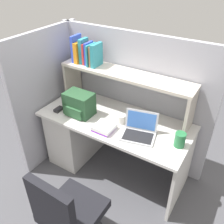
{
  "coord_description": "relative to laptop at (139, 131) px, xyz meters",
  "views": [
    {
      "loc": [
        1.07,
        -1.79,
        2.19
      ],
      "look_at": [
        0.0,
        -0.05,
        0.85
      ],
      "focal_mm": 39.15,
      "sensor_mm": 36.0,
      "label": 1
    }
  ],
  "objects": [
    {
      "name": "desk_book_stack",
      "position": [
        -0.33,
        -0.11,
        -0.02
      ],
      "size": [
        0.2,
        0.19,
        0.06
      ],
      "color": "purple",
      "rests_on": "desk"
    },
    {
      "name": "desk",
      "position": [
        -0.72,
        0.1,
        -0.38
      ],
      "size": [
        1.6,
        0.7,
        0.73
      ],
      "color": "silver",
      "rests_on": "ground_plane"
    },
    {
      "name": "office_chair",
      "position": [
        -0.16,
        -0.88,
        -0.39
      ],
      "size": [
        0.52,
        0.52,
        0.93
      ],
      "rotation": [
        0.0,
        0.0,
        3.12
      ],
      "color": "black",
      "rests_on": "ground_plane"
    },
    {
      "name": "laptop",
      "position": [
        0.0,
        0.0,
        0.0
      ],
      "size": [
        0.36,
        0.31,
        0.22
      ],
      "color": "#B7BABF",
      "rests_on": "desk"
    },
    {
      "name": "ground_plane",
      "position": [
        -0.33,
        0.1,
        -0.78
      ],
      "size": [
        8.0,
        8.0,
        0.0
      ],
      "primitive_type": "plane",
      "color": "#4C4C51"
    },
    {
      "name": "cubicle_partition_rear",
      "position": [
        -0.33,
        0.48,
        -0.01
      ],
      "size": [
        1.84,
        0.05,
        1.55
      ],
      "primitive_type": "cube",
      "color": "#9E9EA8",
      "rests_on": "ground_plane"
    },
    {
      "name": "reference_books_on_shelf",
      "position": [
        -0.8,
        0.3,
        0.52
      ],
      "size": [
        0.3,
        0.18,
        0.29
      ],
      "color": "blue",
      "rests_on": "overhead_hutch"
    },
    {
      "name": "paper_cup",
      "position": [
        -0.24,
        0.08,
        -0.0
      ],
      "size": [
        0.08,
        0.08,
        0.09
      ],
      "primitive_type": "cylinder",
      "color": "white",
      "rests_on": "desk"
    },
    {
      "name": "backpack",
      "position": [
        -0.71,
        -0.01,
        0.07
      ],
      "size": [
        0.3,
        0.22,
        0.25
      ],
      "color": "#264C2D",
      "rests_on": "desk"
    },
    {
      "name": "cubicle_partition_left",
      "position": [
        -1.18,
        0.05,
        -0.01
      ],
      "size": [
        0.05,
        1.06,
        1.55
      ],
      "primitive_type": "cube",
      "color": "#9E9EA8",
      "rests_on": "ground_plane"
    },
    {
      "name": "computer_mouse",
      "position": [
        -0.94,
        -0.08,
        -0.03
      ],
      "size": [
        0.06,
        0.1,
        0.03
      ],
      "primitive_type": "cube",
      "rotation": [
        0.0,
        0.0,
        0.01
      ],
      "color": "#262628",
      "rests_on": "desk"
    },
    {
      "name": "overhead_hutch",
      "position": [
        -0.33,
        0.3,
        0.3
      ],
      "size": [
        1.44,
        0.28,
        0.45
      ],
      "color": "#B3A99C",
      "rests_on": "desk"
    },
    {
      "name": "snack_canister",
      "position": [
        0.37,
        0.05,
        0.02
      ],
      "size": [
        0.1,
        0.1,
        0.14
      ],
      "primitive_type": "cylinder",
      "color": "#26723F",
      "rests_on": "desk"
    }
  ]
}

